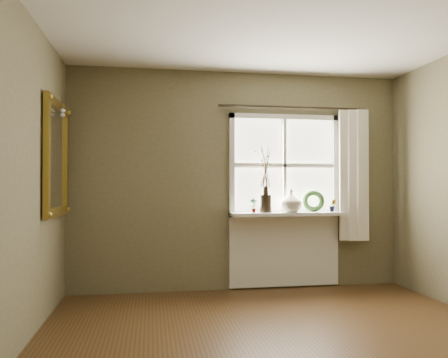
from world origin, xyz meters
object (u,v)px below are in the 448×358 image
cream_vase (291,201)px  gilt_mirror (57,158)px  dark_jug (266,204)px  wreath (313,203)px

cream_vase → gilt_mirror: bearing=-169.1°
cream_vase → gilt_mirror: size_ratio=0.24×
gilt_mirror → dark_jug: bearing=12.3°
wreath → dark_jug: bearing=-158.4°
dark_jug → cream_vase: 0.31m
cream_vase → wreath: bearing=7.7°
dark_jug → wreath: (0.61, 0.04, -0.00)m
dark_jug → cream_vase: size_ratio=0.77×
cream_vase → wreath: size_ratio=1.03×
dark_jug → wreath: size_ratio=0.79×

